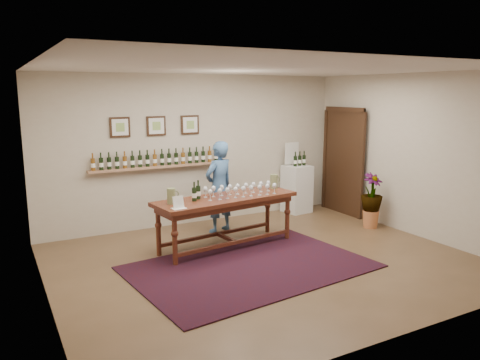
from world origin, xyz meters
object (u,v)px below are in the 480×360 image
potted_plant (371,201)px  person (219,187)px  tasting_table (226,204)px  display_pedestal (297,189)px

potted_plant → person: bearing=156.6°
tasting_table → potted_plant: 2.87m
person → display_pedestal: bearing=177.1°
tasting_table → potted_plant: size_ratio=2.76×
tasting_table → display_pedestal: bearing=22.7°
tasting_table → display_pedestal: 2.68m
potted_plant → person: size_ratio=0.54×
display_pedestal → person: (-2.04, -0.50, 0.33)m
tasting_table → display_pedestal: (2.32, 1.33, -0.22)m
display_pedestal → tasting_table: bearing=-150.2°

